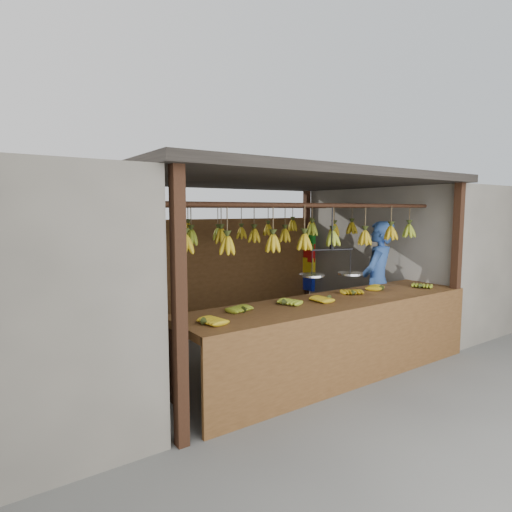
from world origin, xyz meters
TOP-DOWN VIEW (x-y plane):
  - ground at (0.00, 0.00)m, footprint 80.00×80.00m
  - stall at (0.00, 0.33)m, footprint 4.30×3.30m
  - neighbor_right at (3.60, 0.00)m, footprint 3.00×3.00m
  - counter at (0.13, -1.24)m, footprint 3.92×0.89m
  - hanging_bananas at (0.01, 0.00)m, footprint 3.60×2.23m
  - balance_scale at (0.19, -1.00)m, footprint 0.76×0.46m
  - vendor at (1.52, -0.60)m, footprint 0.76×0.63m
  - bag_bundles at (1.94, 1.35)m, footprint 0.08×0.26m

SIDE VIEW (x-z plane):
  - ground at x=0.00m, z-range 0.00..0.00m
  - counter at x=0.13m, z-range 0.24..1.20m
  - vendor at x=1.52m, z-range 0.00..1.79m
  - bag_bundles at x=1.94m, z-range 0.45..1.57m
  - neighbor_right at x=3.60m, z-range 0.00..2.30m
  - balance_scale at x=0.19m, z-range 0.81..1.64m
  - hanging_bananas at x=0.01m, z-range 1.42..1.82m
  - stall at x=0.00m, z-range 0.77..3.17m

